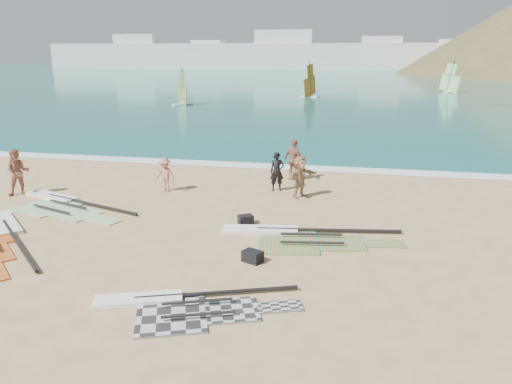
% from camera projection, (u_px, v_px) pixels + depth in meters
% --- Properties ---
extents(ground, '(300.00, 300.00, 0.00)m').
position_uv_depth(ground, '(191.00, 258.00, 14.83)').
color(ground, tan).
rests_on(ground, ground).
extents(sea, '(300.00, 240.00, 0.06)m').
position_uv_depth(sea, '(345.00, 72.00, 139.11)').
color(sea, '#0C5753').
rests_on(sea, ground).
extents(surf_line, '(300.00, 1.20, 0.04)m').
position_uv_depth(surf_line, '(267.00, 167.00, 26.41)').
color(surf_line, white).
rests_on(surf_line, ground).
extents(far_town, '(160.00, 8.00, 12.00)m').
position_uv_depth(far_town, '(297.00, 55.00, 157.90)').
color(far_town, white).
rests_on(far_town, ground).
extents(rig_grey, '(5.15, 3.03, 0.20)m').
position_uv_depth(rig_grey, '(180.00, 306.00, 11.98)').
color(rig_grey, '#27272A').
rests_on(rig_grey, ground).
extents(rig_green, '(5.88, 3.50, 0.20)m').
position_uv_depth(rig_green, '(61.00, 204.00, 19.85)').
color(rig_green, green).
rests_on(rig_green, ground).
extents(rig_orange, '(6.08, 2.75, 0.20)m').
position_uv_depth(rig_orange, '(296.00, 236.00, 16.45)').
color(rig_orange, orange).
rests_on(rig_orange, ground).
extents(gear_bag_near, '(0.63, 0.58, 0.32)m').
position_uv_depth(gear_bag_near, '(246.00, 220.00, 17.70)').
color(gear_bag_near, black).
rests_on(gear_bag_near, ground).
extents(gear_bag_far, '(0.67, 0.59, 0.33)m').
position_uv_depth(gear_bag_far, '(253.00, 256.00, 14.54)').
color(gear_bag_far, black).
rests_on(gear_bag_far, ground).
extents(person_wetsuit, '(0.71, 0.57, 1.71)m').
position_uv_depth(person_wetsuit, '(277.00, 172.00, 21.73)').
color(person_wetsuit, black).
rests_on(person_wetsuit, ground).
extents(beachgoer_left, '(1.23, 1.15, 2.01)m').
position_uv_depth(beachgoer_left, '(18.00, 173.00, 20.94)').
color(beachgoer_left, '#A4624D').
rests_on(beachgoer_left, ground).
extents(beachgoer_mid, '(1.10, 0.83, 1.50)m').
position_uv_depth(beachgoer_mid, '(165.00, 175.00, 21.63)').
color(beachgoer_mid, '#B77362').
rests_on(beachgoer_mid, ground).
extents(beachgoer_back, '(1.21, 1.06, 1.96)m').
position_uv_depth(beachgoer_back, '(294.00, 160.00, 23.47)').
color(beachgoer_back, '#9B664C').
rests_on(beachgoer_back, ground).
extents(beachgoer_right, '(1.37, 1.64, 1.77)m').
position_uv_depth(beachgoer_right, '(300.00, 177.00, 20.74)').
color(beachgoer_right, tan).
rests_on(beachgoer_right, ground).
extents(windsurfer_left, '(2.10, 2.06, 4.13)m').
position_uv_depth(windsurfer_left, '(182.00, 94.00, 55.57)').
color(windsurfer_left, white).
rests_on(windsurfer_left, ground).
extents(windsurfer_centre, '(2.68, 2.93, 4.74)m').
position_uv_depth(windsurfer_centre, '(310.00, 87.00, 64.91)').
color(windsurfer_centre, white).
rests_on(windsurfer_centre, ground).
extents(windsurfer_right, '(2.67, 2.54, 4.60)m').
position_uv_depth(windsurfer_right, '(450.00, 83.00, 72.00)').
color(windsurfer_right, white).
rests_on(windsurfer_right, ground).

